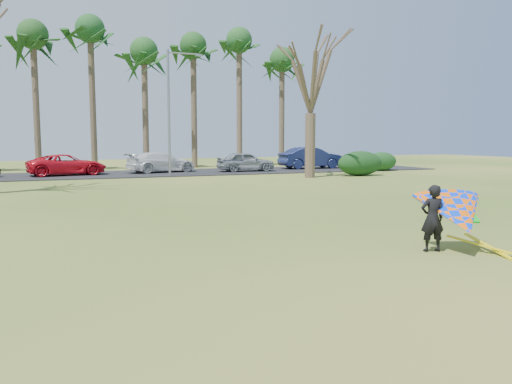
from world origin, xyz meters
name	(u,v)px	position (x,y,z in m)	size (l,w,h in m)	color
ground	(290,251)	(0.00, 0.00, 0.00)	(100.00, 100.00, 0.00)	#275913
parking_strip	(132,174)	(0.00, 25.00, 0.03)	(46.00, 7.00, 0.06)	black
palm_4	(33,36)	(-6.00, 31.00, 9.85)	(4.84, 4.84, 11.54)	brown
palm_5	(90,31)	(-2.00, 31.00, 10.52)	(4.84, 4.84, 12.24)	#493B2C
palm_6	(144,53)	(2.00, 31.00, 9.17)	(4.84, 4.84, 10.84)	brown
palm_7	(193,47)	(6.00, 31.00, 9.85)	(4.84, 4.84, 11.54)	#4F3E2F
palm_8	(239,42)	(10.00, 31.00, 10.52)	(4.84, 4.84, 12.24)	brown
palm_9	(282,61)	(14.00, 31.00, 9.17)	(4.84, 4.84, 10.84)	#483B2B
bare_tree_right	(311,71)	(10.00, 18.00, 6.57)	(6.27, 6.27, 9.21)	brown
streetlight	(171,106)	(2.16, 22.00, 4.46)	(2.28, 0.18, 8.00)	gray
hedge_near	(360,163)	(13.75, 18.09, 0.81)	(3.25, 1.47, 1.63)	#133415
hedge_far	(381,161)	(17.98, 21.64, 0.71)	(2.56, 1.20, 1.42)	#153B18
car_2	(67,165)	(-4.12, 24.93, 0.74)	(2.26, 4.89, 1.36)	red
car_3	(161,162)	(2.13, 25.48, 0.77)	(1.99, 4.89, 1.42)	white
car_4	(246,161)	(8.05, 24.27, 0.77)	(1.67, 4.15, 1.41)	gray
car_5	(311,158)	(14.08, 25.53, 0.90)	(1.78, 5.11, 1.68)	#19214B
kite_flyer	(456,214)	(3.28, -1.44, 0.84)	(2.13, 2.39, 2.02)	black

